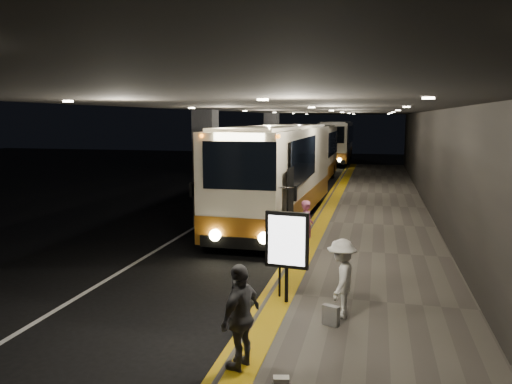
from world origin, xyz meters
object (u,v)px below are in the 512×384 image
at_px(coach_second, 311,158).
at_px(info_sign, 287,242).
at_px(coach_main, 279,177).
at_px(coach_third, 337,144).
at_px(passenger_boarding, 307,226).
at_px(passenger_waiting_grey, 241,316).
at_px(passenger_waiting_white, 341,278).
at_px(stanchion_post, 280,275).
at_px(bag_polka, 331,315).

relative_size(coach_second, info_sign, 5.59).
relative_size(coach_main, coach_third, 1.02).
relative_size(coach_main, passenger_boarding, 7.77).
relative_size(coach_second, passenger_waiting_grey, 6.52).
bearing_deg(passenger_waiting_white, passenger_waiting_grey, -24.67).
bearing_deg(passenger_waiting_grey, info_sign, -166.48).
bearing_deg(passenger_boarding, coach_third, -8.75).
relative_size(coach_main, passenger_waiting_white, 7.52).
xyz_separation_m(info_sign, stanchion_post, (-0.21, 0.30, -0.84)).
relative_size(passenger_waiting_white, stanchion_post, 1.56).
bearing_deg(bag_polka, stanchion_post, 134.47).
bearing_deg(passenger_boarding, bag_polka, -178.98).
bearing_deg(passenger_boarding, coach_second, -4.71).
relative_size(coach_second, stanchion_post, 10.91).
bearing_deg(passenger_boarding, info_sign, 170.32).
height_order(coach_second, info_sign, coach_second).
xyz_separation_m(coach_main, coach_second, (-0.21, 11.30, -0.10)).
distance_m(info_sign, stanchion_post, 0.91).
bearing_deg(bag_polka, info_sign, 137.00).
relative_size(coach_second, passenger_boarding, 7.25).
distance_m(coach_main, passenger_waiting_grey, 12.22).
bearing_deg(coach_second, bag_polka, -81.58).
distance_m(coach_main, coach_third, 27.40).
xyz_separation_m(passenger_waiting_grey, info_sign, (0.20, 2.96, 0.49)).
distance_m(coach_second, passenger_waiting_grey, 23.46).
bearing_deg(info_sign, bag_polka, -37.56).
relative_size(passenger_waiting_grey, bag_polka, 4.37).
distance_m(coach_main, stanchion_post, 9.05).
height_order(passenger_boarding, passenger_waiting_grey, passenger_waiting_grey).
distance_m(coach_main, coach_second, 11.30).
xyz_separation_m(coach_main, info_sign, (1.96, -9.11, -0.28)).
xyz_separation_m(coach_third, bag_polka, (2.94, -37.48, -1.41)).
height_order(coach_third, passenger_waiting_grey, coach_third).
bearing_deg(coach_second, coach_main, -89.07).
xyz_separation_m(coach_second, coach_third, (0.28, 16.10, 0.09)).
height_order(coach_main, info_sign, coach_main).
bearing_deg(bag_polka, passenger_waiting_white, 72.43).
distance_m(coach_third, stanchion_post, 36.27).
bearing_deg(info_sign, passenger_boarding, 97.58).
bearing_deg(stanchion_post, coach_third, 92.67).
bearing_deg(passenger_boarding, stanchion_post, 167.52).
relative_size(coach_main, coach_second, 1.07).
height_order(bag_polka, info_sign, info_sign).
xyz_separation_m(coach_third, info_sign, (1.89, -36.51, -0.27)).
distance_m(passenger_waiting_white, passenger_waiting_grey, 2.83).
height_order(passenger_waiting_grey, stanchion_post, passenger_waiting_grey).
bearing_deg(coach_third, passenger_boarding, -87.70).
height_order(coach_main, bag_polka, coach_main).
relative_size(coach_third, passenger_waiting_white, 7.39).
bearing_deg(passenger_waiting_white, coach_main, -156.95).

